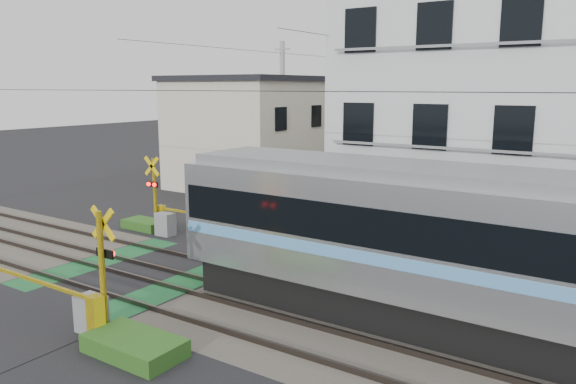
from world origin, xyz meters
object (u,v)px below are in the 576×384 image
Objects in this scene: apartment_block at (504,117)px; pedestrian at (472,155)px; commuter_train at (562,264)px; crossing_signal_near at (91,305)px; crossing_signal_far at (164,217)px.

pedestrian is (-6.62, 20.24, -3.85)m from apartment_block.
crossing_signal_near is (-9.19, -4.85, -1.35)m from commuter_train.
crossing_signal_far is 0.46× the size of apartment_block.
crossing_signal_far is 26.46m from pedestrian.
crossing_signal_near is 1.00× the size of crossing_signal_far.
crossing_signal_near is 33.39m from pedestrian.
apartment_block is (-3.27, 8.29, 2.59)m from commuter_train.
apartment_block reaches higher than commuter_train.
apartment_block is at bearing 27.78° from crossing_signal_far.
crossing_signal_far is at bearing -152.22° from apartment_block.
commuter_train is 30.22m from pedestrian.
crossing_signal_far reaches higher than pedestrian.
crossing_signal_near is 2.95× the size of pedestrian.
commuter_train is at bearing -68.46° from apartment_block.
commuter_train is 3.96× the size of crossing_signal_near.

